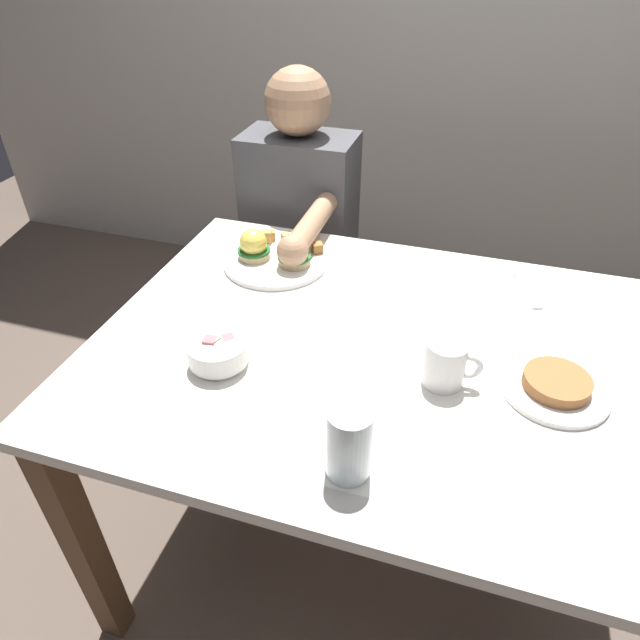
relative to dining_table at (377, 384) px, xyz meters
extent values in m
plane|color=brown|center=(0.00, 0.00, -0.63)|extent=(6.00, 6.00, 0.00)
cube|color=white|center=(0.00, 0.00, 0.09)|extent=(1.20, 0.90, 0.03)
cube|color=#B23838|center=(0.00, -0.40, 0.10)|extent=(1.20, 0.06, 0.00)
cube|color=#B23838|center=(0.00, 0.40, 0.10)|extent=(1.20, 0.06, 0.00)
cube|color=brown|center=(-0.55, -0.40, -0.28)|extent=(0.06, 0.06, 0.71)
cube|color=brown|center=(-0.55, 0.40, -0.28)|extent=(0.06, 0.06, 0.71)
cube|color=brown|center=(0.55, 0.40, -0.28)|extent=(0.06, 0.06, 0.71)
cylinder|color=white|center=(-0.33, 0.25, 0.11)|extent=(0.27, 0.27, 0.01)
cylinder|color=tan|center=(-0.39, 0.24, 0.13)|extent=(0.08, 0.08, 0.02)
cylinder|color=#236028|center=(-0.39, 0.24, 0.14)|extent=(0.08, 0.08, 0.01)
sphere|color=#F7DB56|center=(-0.39, 0.24, 0.16)|extent=(0.07, 0.07, 0.07)
cylinder|color=tan|center=(-0.28, 0.24, 0.13)|extent=(0.08, 0.08, 0.02)
cylinder|color=#286B2D|center=(-0.28, 0.24, 0.14)|extent=(0.08, 0.08, 0.01)
sphere|color=yellow|center=(-0.28, 0.24, 0.16)|extent=(0.07, 0.07, 0.07)
cube|color=tan|center=(-0.39, 0.33, 0.14)|extent=(0.03, 0.03, 0.03)
cube|color=tan|center=(-0.39, 0.33, 0.13)|extent=(0.02, 0.02, 0.03)
cube|color=tan|center=(-0.31, 0.33, 0.14)|extent=(0.03, 0.03, 0.04)
cube|color=tan|center=(-0.34, 0.34, 0.13)|extent=(0.03, 0.03, 0.03)
cube|color=tan|center=(-0.39, 0.35, 0.13)|extent=(0.04, 0.04, 0.03)
cube|color=#AD7038|center=(-0.24, 0.32, 0.13)|extent=(0.04, 0.04, 0.03)
cylinder|color=white|center=(-0.30, -0.15, 0.11)|extent=(0.10, 0.10, 0.01)
cylinder|color=white|center=(-0.30, -0.15, 0.14)|extent=(0.12, 0.12, 0.04)
cube|color=#EA6B70|center=(-0.31, -0.15, 0.15)|extent=(0.03, 0.03, 0.02)
cube|color=#F4A85B|center=(-0.28, -0.15, 0.14)|extent=(0.03, 0.03, 0.02)
cube|color=#EA6B70|center=(-0.28, -0.13, 0.15)|extent=(0.03, 0.03, 0.02)
cube|color=#B7E093|center=(-0.31, -0.16, 0.14)|extent=(0.03, 0.03, 0.02)
cube|color=#F4A85B|center=(-0.30, -0.13, 0.14)|extent=(0.03, 0.03, 0.02)
cube|color=#F4A85B|center=(-0.30, -0.15, 0.14)|extent=(0.03, 0.03, 0.03)
cube|color=#B7E093|center=(-0.31, -0.14, 0.15)|extent=(0.03, 0.03, 0.02)
cylinder|color=white|center=(0.14, -0.07, 0.15)|extent=(0.08, 0.08, 0.09)
cylinder|color=black|center=(0.14, -0.07, 0.20)|extent=(0.07, 0.07, 0.01)
torus|color=white|center=(0.18, -0.07, 0.16)|extent=(0.06, 0.02, 0.06)
cube|color=silver|center=(0.28, 0.33, 0.11)|extent=(0.05, 0.12, 0.00)
cube|color=silver|center=(0.31, 0.26, 0.11)|extent=(0.03, 0.04, 0.00)
cylinder|color=silver|center=(0.02, -0.33, 0.17)|extent=(0.07, 0.07, 0.13)
cylinder|color=silver|center=(0.02, -0.33, 0.14)|extent=(0.07, 0.07, 0.07)
cylinder|color=white|center=(0.34, -0.03, 0.11)|extent=(0.20, 0.20, 0.01)
cylinder|color=#A36638|center=(0.34, -0.03, 0.13)|extent=(0.12, 0.12, 0.02)
cylinder|color=#33333D|center=(-0.49, 0.53, -0.41)|extent=(0.11, 0.11, 0.45)
cylinder|color=#33333D|center=(-0.31, 0.53, -0.41)|extent=(0.11, 0.11, 0.45)
cube|color=#4C4C51|center=(-0.40, 0.63, 0.07)|extent=(0.34, 0.20, 0.50)
sphere|color=tan|center=(-0.40, 0.63, 0.41)|extent=(0.19, 0.19, 0.19)
cylinder|color=tan|center=(-0.28, 0.38, 0.17)|extent=(0.06, 0.30, 0.06)
sphere|color=tan|center=(-0.28, 0.23, 0.17)|extent=(0.08, 0.08, 0.08)
camera|label=1|loc=(0.14, -0.89, 0.83)|focal=30.89mm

